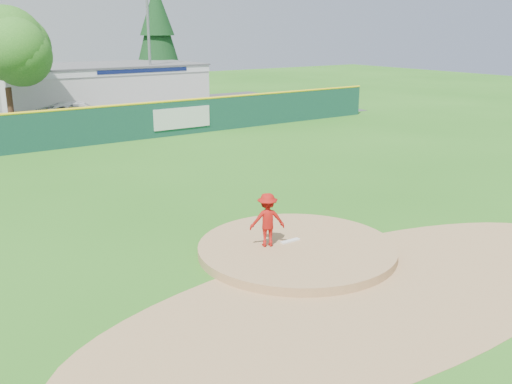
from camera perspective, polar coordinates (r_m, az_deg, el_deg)
ground at (r=16.01m, az=4.10°, el=-6.12°), size 120.00×120.00×0.00m
pitchers_mound at (r=16.01m, az=4.10°, el=-6.12°), size 5.50×5.50×0.50m
pitching_rubber at (r=16.13m, az=3.45°, el=-4.90°), size 0.60×0.15×0.04m
infield_dirt_arc at (r=14.01m, az=11.89°, el=-9.82°), size 15.40×15.40×0.01m
parking_lot at (r=40.08m, az=-20.93°, el=6.44°), size 44.00×16.00×0.02m
pitcher at (r=15.58m, az=1.14°, el=-2.80°), size 1.11×0.91×1.50m
van at (r=38.28m, az=-17.13°, el=7.54°), size 5.75×3.22×1.52m
pool_building_grp at (r=46.33m, az=-15.43°, el=10.17°), size 15.20×8.20×3.31m
fence_banners at (r=31.13m, az=-17.87°, el=6.04°), size 16.32×0.04×1.20m
outfield_fence at (r=31.35m, az=-16.99°, el=6.35°), size 40.00×0.14×2.07m
deciduous_tree at (r=37.27m, az=-23.89°, el=12.53°), size 5.60×5.60×7.36m
conifer_tree at (r=52.50m, az=-9.85°, el=15.39°), size 4.40×4.40×9.50m
light_pole_right at (r=44.47m, az=-10.70°, el=15.25°), size 1.75×0.25×10.00m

